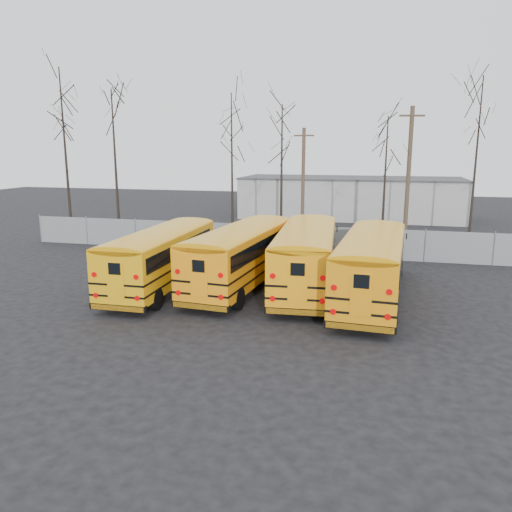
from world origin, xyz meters
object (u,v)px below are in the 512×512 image
(utility_pole_right, at_px, (408,176))
(bus_c, at_px, (306,252))
(bus_a, at_px, (163,253))
(bus_d, at_px, (372,261))
(utility_pole_left, at_px, (303,184))
(bus_b, at_px, (242,251))

(utility_pole_right, bearing_deg, bus_c, -122.88)
(bus_c, bearing_deg, bus_a, -172.47)
(bus_c, distance_m, bus_d, 3.48)
(bus_c, height_order, utility_pole_right, utility_pole_right)
(bus_c, distance_m, utility_pole_left, 13.73)
(bus_a, height_order, bus_d, bus_d)
(bus_d, xyz_separation_m, utility_pole_right, (2.01, 14.69, 3.20))
(bus_b, distance_m, utility_pole_right, 16.58)
(utility_pole_left, bearing_deg, bus_a, -108.42)
(utility_pole_left, xyz_separation_m, utility_pole_right, (7.62, 0.16, 0.73))
(bus_a, height_order, utility_pole_left, utility_pole_left)
(bus_a, relative_size, bus_c, 0.94)
(bus_c, relative_size, utility_pole_left, 1.40)
(bus_b, distance_m, bus_d, 6.57)
(utility_pole_right, bearing_deg, utility_pole_left, 169.69)
(bus_d, bearing_deg, bus_b, 175.52)
(bus_c, distance_m, utility_pole_right, 14.81)
(bus_b, relative_size, bus_d, 0.99)
(bus_b, relative_size, utility_pole_right, 1.18)
(bus_d, height_order, utility_pole_left, utility_pole_left)
(bus_b, bearing_deg, utility_pole_left, 90.98)
(bus_b, distance_m, bus_c, 3.28)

